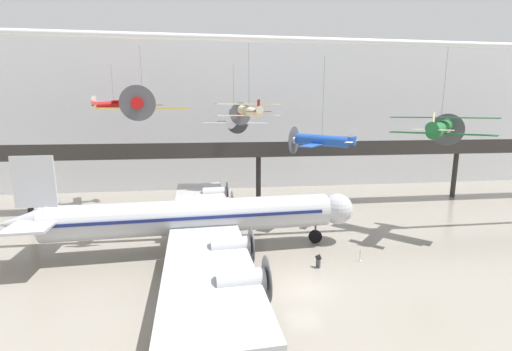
% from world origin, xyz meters
% --- Properties ---
extents(ground_plane, '(260.00, 260.00, 0.00)m').
position_xyz_m(ground_plane, '(0.00, 0.00, 0.00)').
color(ground_plane, gray).
extents(hangar_back_wall, '(140.00, 3.00, 24.44)m').
position_xyz_m(hangar_back_wall, '(0.00, 36.22, 12.22)').
color(hangar_back_wall, silver).
rests_on(hangar_back_wall, ground).
extents(mezzanine_walkway, '(110.00, 3.20, 9.04)m').
position_xyz_m(mezzanine_walkway, '(0.00, 23.23, 7.41)').
color(mezzanine_walkway, '#2D2B28').
rests_on(mezzanine_walkway, ground).
extents(ceiling_truss_beam, '(120.00, 0.60, 0.60)m').
position_xyz_m(ceiling_truss_beam, '(0.00, 10.02, 19.50)').
color(ceiling_truss_beam, silver).
extents(airliner_silver_main, '(31.94, 36.13, 9.40)m').
position_xyz_m(airliner_silver_main, '(-8.38, 8.15, 3.35)').
color(airliner_silver_main, '#B7BABF').
rests_on(airliner_silver_main, ground).
extents(suspended_plane_yellow_lowwing, '(8.98, 7.30, 7.08)m').
position_xyz_m(suspended_plane_yellow_lowwing, '(-13.11, 13.05, 13.63)').
color(suspended_plane_yellow_lowwing, yellow).
extents(suspended_plane_blue_trainer, '(7.76, 8.37, 11.07)m').
position_xyz_m(suspended_plane_blue_trainer, '(6.11, 15.32, 9.68)').
color(suspended_plane_blue_trainer, '#1E4CAD').
extents(suspended_plane_white_twin, '(8.93, 7.40, 9.30)m').
position_xyz_m(suspended_plane_white_twin, '(-3.41, 23.74, 11.74)').
color(suspended_plane_white_twin, silver).
extents(suspended_plane_red_highwing, '(5.70, 6.65, 6.65)m').
position_xyz_m(suspended_plane_red_highwing, '(-19.47, 26.86, 13.97)').
color(suspended_plane_red_highwing, red).
extents(suspended_plane_green_biplane, '(8.24, 8.27, 9.80)m').
position_xyz_m(suspended_plane_green_biplane, '(16.32, 9.17, 11.35)').
color(suspended_plane_green_biplane, '#1E6B33').
extents(suspended_plane_cream_biplane, '(6.49, 5.43, 7.59)m').
position_xyz_m(suspended_plane_cream_biplane, '(-2.85, 10.54, 13.00)').
color(suspended_plane_cream_biplane, beige).
extents(stanchion_barrier, '(0.36, 0.36, 1.08)m').
position_xyz_m(stanchion_barrier, '(6.23, 4.16, 0.33)').
color(stanchion_barrier, '#B2B5BA').
rests_on(stanchion_barrier, ground).
extents(info_sign_pedestal, '(0.39, 0.71, 1.24)m').
position_xyz_m(info_sign_pedestal, '(2.18, 3.39, 0.46)').
color(info_sign_pedestal, '#4C4C51').
rests_on(info_sign_pedestal, ground).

